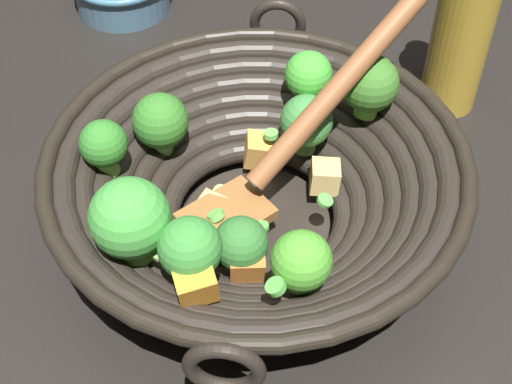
% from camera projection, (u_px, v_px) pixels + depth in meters
% --- Properties ---
extents(ground_plane, '(4.00, 4.00, 0.00)m').
position_uv_depth(ground_plane, '(256.00, 227.00, 0.66)').
color(ground_plane, black).
extents(wok, '(0.37, 0.37, 0.20)m').
position_uv_depth(wok, '(254.00, 181.00, 0.62)').
color(wok, black).
rests_on(wok, ground).
extents(cooking_oil_bottle, '(0.06, 0.06, 0.21)m').
position_uv_depth(cooking_oil_bottle, '(463.00, 29.00, 0.71)').
color(cooking_oil_bottle, gold).
rests_on(cooking_oil_bottle, ground).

